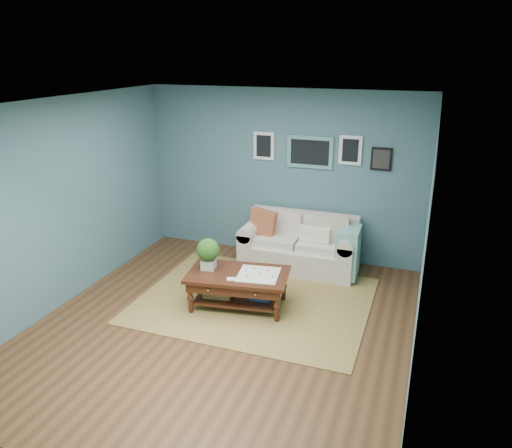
% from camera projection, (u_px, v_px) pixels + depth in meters
% --- Properties ---
extents(room_shell, '(5.00, 5.02, 2.70)m').
position_uv_depth(room_shell, '(223.00, 221.00, 5.80)').
color(room_shell, brown).
rests_on(room_shell, ground).
extents(area_rug, '(3.05, 2.44, 0.01)m').
position_uv_depth(area_rug, '(255.00, 300.00, 6.83)').
color(area_rug, brown).
rests_on(area_rug, ground).
extents(loveseat, '(1.82, 0.83, 0.93)m').
position_uv_depth(loveseat, '(305.00, 245.00, 7.71)').
color(loveseat, silver).
rests_on(loveseat, ground).
extents(coffee_table, '(1.40, 0.95, 0.91)m').
position_uv_depth(coffee_table, '(233.00, 278.00, 6.56)').
color(coffee_table, black).
rests_on(coffee_table, ground).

